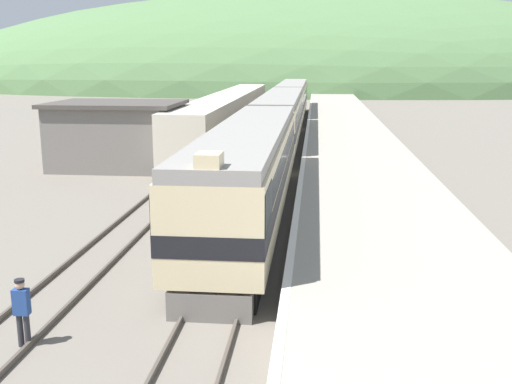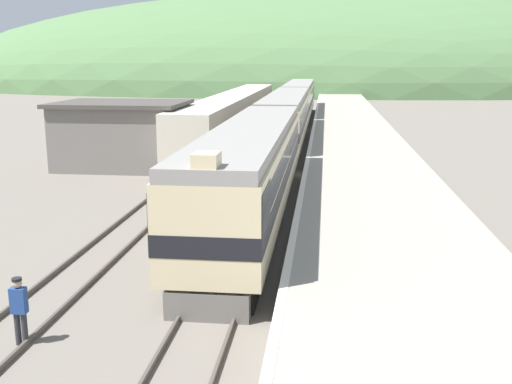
% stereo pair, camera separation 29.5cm
% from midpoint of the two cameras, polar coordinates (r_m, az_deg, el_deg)
% --- Properties ---
extents(track_main, '(1.52, 180.00, 0.16)m').
position_cam_midpoint_polar(track_main, '(68.49, 3.39, 7.15)').
color(track_main, '#4C443D').
rests_on(track_main, ground).
extents(track_siding, '(1.52, 180.00, 0.16)m').
position_cam_midpoint_polar(track_siding, '(68.83, -0.53, 7.20)').
color(track_siding, '#4C443D').
rests_on(track_siding, ground).
extents(platform, '(6.73, 140.00, 0.93)m').
position_cam_midpoint_polar(platform, '(48.57, 8.57, 5.21)').
color(platform, '#9E9689').
rests_on(platform, ground).
extents(distant_hills, '(175.35, 78.91, 41.08)m').
position_cam_midpoint_polar(distant_hills, '(137.45, 4.61, 9.86)').
color(distant_hills, '#517547').
rests_on(distant_hills, ground).
extents(station_shed, '(7.78, 5.99, 4.03)m').
position_cam_midpoint_polar(station_shed, '(37.91, -13.27, 5.34)').
color(station_shed, slate).
rests_on(station_shed, ground).
extents(express_train_lead_car, '(2.89, 19.90, 4.35)m').
position_cam_midpoint_polar(express_train_lead_car, '(24.29, -0.93, 2.08)').
color(express_train_lead_car, black).
rests_on(express_train_lead_car, ground).
extents(carriage_second, '(2.88, 21.16, 3.99)m').
position_cam_midpoint_polar(carriage_second, '(45.67, 2.22, 7.04)').
color(carriage_second, black).
rests_on(carriage_second, ground).
extents(carriage_third, '(2.88, 21.16, 3.99)m').
position_cam_midpoint_polar(carriage_third, '(67.61, 3.38, 8.86)').
color(carriage_third, black).
rests_on(carriage_third, ground).
extents(siding_train, '(2.90, 37.60, 3.67)m').
position_cam_midpoint_polar(siding_train, '(50.92, -2.74, 7.31)').
color(siding_train, black).
rests_on(siding_train, ground).
extents(track_worker, '(0.36, 0.23, 1.67)m').
position_cam_midpoint_polar(track_worker, '(15.23, -21.93, -10.28)').
color(track_worker, '#2D2D33').
rests_on(track_worker, ground).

